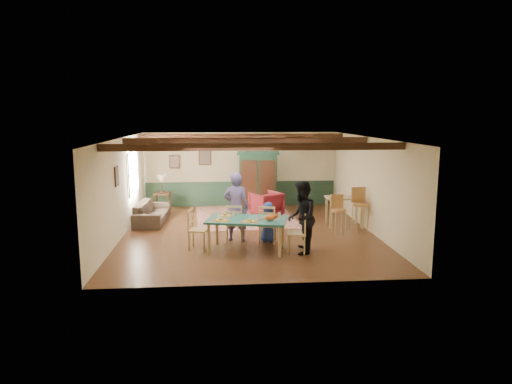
{
  "coord_description": "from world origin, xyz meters",
  "views": [
    {
      "loc": [
        -0.86,
        -12.61,
        3.33
      ],
      "look_at": [
        0.23,
        0.17,
        1.15
      ],
      "focal_mm": 32.0,
      "sensor_mm": 36.0,
      "label": 1
    }
  ],
  "objects": [
    {
      "name": "ceiling_beam_mid",
      "position": [
        0.0,
        0.4,
        2.61
      ],
      "size": [
        6.95,
        0.16,
        0.16
      ],
      "primitive_type": "cube",
      "color": "black",
      "rests_on": "ceiling"
    },
    {
      "name": "wall_back",
      "position": [
        0.0,
        4.0,
        1.35
      ],
      "size": [
        7.0,
        0.02,
        2.7
      ],
      "primitive_type": "cube",
      "color": "beige",
      "rests_on": "floor"
    },
    {
      "name": "place_setting_near_left",
      "position": [
        -0.79,
        -1.85,
        0.86
      ],
      "size": [
        0.49,
        0.41,
        0.11
      ],
      "primitive_type": null,
      "rotation": [
        0.0,
        0.0,
        -0.23
      ],
      "color": "yellow",
      "rests_on": "dining_table"
    },
    {
      "name": "area_rug",
      "position": [
        0.02,
        2.12,
        0.01
      ],
      "size": [
        3.38,
        3.94,
        0.01
      ],
      "primitive_type": "cube",
      "rotation": [
        0.0,
        0.0,
        0.06
      ],
      "color": "#C4AB8E",
      "rests_on": "floor"
    },
    {
      "name": "wainscot_back",
      "position": [
        0.0,
        3.98,
        0.45
      ],
      "size": [
        6.95,
        0.03,
        0.9
      ],
      "primitive_type": "cube",
      "color": "#203B29",
      "rests_on": "floor"
    },
    {
      "name": "end_table",
      "position": [
        -2.78,
        3.12,
        0.33
      ],
      "size": [
        0.58,
        0.58,
        0.67
      ],
      "primitive_type": null,
      "rotation": [
        0.0,
        0.0,
        -0.08
      ],
      "color": "black",
      "rests_on": "floor"
    },
    {
      "name": "counter_table",
      "position": [
        2.91,
        0.54,
        0.45
      ],
      "size": [
        1.1,
        0.66,
        0.9
      ],
      "primitive_type": null,
      "rotation": [
        0.0,
        0.0,
        0.02
      ],
      "color": "beige",
      "rests_on": "floor"
    },
    {
      "name": "bar_stool_right",
      "position": [
        3.22,
        -0.11,
        0.63
      ],
      "size": [
        0.49,
        0.53,
        1.27
      ],
      "primitive_type": null,
      "rotation": [
        0.0,
        0.0,
        0.08
      ],
      "color": "#BE884A",
      "rests_on": "floor"
    },
    {
      "name": "sofa",
      "position": [
        -2.93,
        1.6,
        0.32
      ],
      "size": [
        0.94,
        2.21,
        0.63
      ],
      "primitive_type": "imported",
      "rotation": [
        0.0,
        0.0,
        1.53
      ],
      "color": "#372B22",
      "rests_on": "floor"
    },
    {
      "name": "picture_back_a",
      "position": [
        -1.3,
        3.97,
        1.8
      ],
      "size": [
        0.45,
        0.04,
        0.55
      ],
      "primitive_type": null,
      "color": "#7D6E5B",
      "rests_on": "wall_back"
    },
    {
      "name": "bar_stool_left",
      "position": [
        2.51,
        -0.38,
        0.56
      ],
      "size": [
        0.44,
        0.47,
        1.11
      ],
      "primitive_type": null,
      "rotation": [
        0.0,
        0.0,
        0.1
      ],
      "color": "#BE884A",
      "rests_on": "floor"
    },
    {
      "name": "dining_chair_end_left",
      "position": [
        -1.35,
        -1.44,
        0.51
      ],
      "size": [
        0.56,
        0.54,
        1.02
      ],
      "primitive_type": null,
      "rotation": [
        0.0,
        0.0,
        1.34
      ],
      "color": "tan",
      "rests_on": "floor"
    },
    {
      "name": "ceiling_beam_back",
      "position": [
        0.0,
        3.0,
        2.61
      ],
      "size": [
        6.95,
        0.16,
        0.16
      ],
      "primitive_type": "cube",
      "color": "black",
      "rests_on": "ceiling"
    },
    {
      "name": "wall_right",
      "position": [
        3.5,
        0.0,
        1.35
      ],
      "size": [
        0.02,
        8.0,
        2.7
      ],
      "primitive_type": "cube",
      "color": "beige",
      "rests_on": "floor"
    },
    {
      "name": "dining_table",
      "position": [
        -0.16,
        -1.72,
        0.4
      ],
      "size": [
        2.12,
        1.48,
        0.8
      ],
      "primitive_type": null,
      "rotation": [
        0.0,
        0.0,
        -0.23
      ],
      "color": "#1D5B4E",
      "rests_on": "floor"
    },
    {
      "name": "floor",
      "position": [
        0.0,
        0.0,
        0.0
      ],
      "size": [
        8.0,
        8.0,
        0.0
      ],
      "primitive_type": "plane",
      "color": "#462413",
      "rests_on": "ground"
    },
    {
      "name": "place_setting_near_center",
      "position": [
        -0.11,
        -2.0,
        0.86
      ],
      "size": [
        0.49,
        0.41,
        0.11
      ],
      "primitive_type": null,
      "rotation": [
        0.0,
        0.0,
        -0.23
      ],
      "color": "yellow",
      "rests_on": "dining_table"
    },
    {
      "name": "ceiling_beam_front",
      "position": [
        0.0,
        -2.3,
        2.61
      ],
      "size": [
        6.95,
        0.16,
        0.16
      ],
      "primitive_type": "cube",
      "color": "black",
      "rests_on": "ceiling"
    },
    {
      "name": "dining_chair_far_left",
      "position": [
        -0.4,
        -0.87,
        0.51
      ],
      "size": [
        0.54,
        0.56,
        1.02
      ],
      "primitive_type": null,
      "rotation": [
        0.0,
        0.0,
        2.91
      ],
      "color": "tan",
      "rests_on": "floor"
    },
    {
      "name": "ceiling",
      "position": [
        0.0,
        0.0,
        2.7
      ],
      "size": [
        7.0,
        8.0,
        0.02
      ],
      "primitive_type": "cube",
      "color": "white",
      "rests_on": "wall_back"
    },
    {
      "name": "armchair",
      "position": [
        0.73,
        2.13,
        0.41
      ],
      "size": [
        1.2,
        1.21,
        0.81
      ],
      "primitive_type": "imported",
      "rotation": [
        0.0,
        0.0,
        -2.61
      ],
      "color": "#4C0F18",
      "rests_on": "floor"
    },
    {
      "name": "person_woman",
      "position": [
        1.15,
        -2.02,
        0.88
      ],
      "size": [
        0.85,
        0.99,
        1.76
      ],
      "primitive_type": "imported",
      "rotation": [
        0.0,
        0.0,
        -1.8
      ],
      "color": "black",
      "rests_on": "floor"
    },
    {
      "name": "dining_chair_end_right",
      "position": [
        1.04,
        -2.0,
        0.51
      ],
      "size": [
        0.56,
        0.54,
        1.02
      ],
      "primitive_type": null,
      "rotation": [
        0.0,
        0.0,
        -1.8
      ],
      "color": "tan",
      "rests_on": "floor"
    },
    {
      "name": "dining_chair_far_right",
      "position": [
        0.43,
        -1.07,
        0.51
      ],
      "size": [
        0.54,
        0.56,
        1.02
      ],
      "primitive_type": null,
      "rotation": [
        0.0,
        0.0,
        2.91
      ],
      "color": "tan",
      "rests_on": "floor"
    },
    {
      "name": "armoire",
      "position": [
        0.56,
        3.25,
        1.03
      ],
      "size": [
        1.49,
        0.68,
        2.05
      ],
      "primitive_type": "cube",
      "rotation": [
        0.0,
        0.0,
        -0.07
      ],
      "color": "#133021",
      "rests_on": "floor"
    },
    {
      "name": "window_left",
      "position": [
        -3.47,
        1.7,
        1.55
      ],
      "size": [
        0.06,
        1.6,
        1.3
      ],
      "primitive_type": null,
      "color": "white",
      "rests_on": "wall_left"
    },
    {
      "name": "picture_back_b",
      "position": [
        -2.4,
        3.97,
        1.65
      ],
      "size": [
        0.38,
        0.04,
        0.48
      ],
      "primitive_type": null,
      "color": "#7D6E5B",
      "rests_on": "wall_back"
    },
    {
      "name": "picture_left_wall",
      "position": [
        -3.47,
        -0.6,
        1.75
      ],
      "size": [
        0.04,
        0.42,
        0.52
      ],
      "primitive_type": null,
      "color": "#7D6E5B",
      "rests_on": "wall_left"
    },
    {
      "name": "cat",
      "position": [
        0.39,
        -1.96,
        0.9
      ],
      "size": [
        0.41,
        0.23,
        0.19
      ],
      "primitive_type": null,
      "rotation": [
        0.0,
        0.0,
        -0.23
      ],
      "color": "#D85A26",
      "rests_on": "dining_table"
    },
    {
      "name": "table_lamp",
      "position": [
        -2.78,
        3.12,
        0.97
      ],
      "size": [
        0.37,
        0.37,
        0.61
      ],
      "primitive_type": null,
      "rotation": [
        0.0,
        0.0,
        -0.09
      ],
      "color": "tan",
      "rests_on": "end_table"
    },
    {
      "name": "wall_left",
      "position": [
        -3.5,
        0.0,
        1.35
      ],
      "size": [
        0.02,
        8.0,
        2.7
      ],
      "primitive_type": "cube",
      "color": "beige",
      "rests_on": "floor"
    },
    {
      "name": "person_child",
      "position": [
        0.45,
        -0.98,
        0.54
      ],
      "size": [
        0.59,
        0.45,
        1.08
      ],
      "primitive_type": "imported",
      "rotation": [
        0.0,
        0.0,
        2.91
      ],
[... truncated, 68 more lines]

